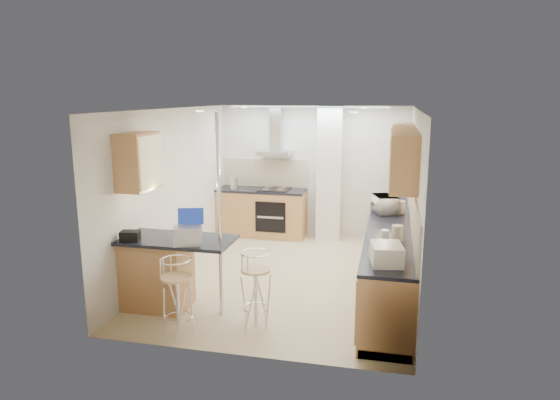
% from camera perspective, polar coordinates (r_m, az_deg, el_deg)
% --- Properties ---
extents(ground, '(4.80, 4.80, 0.00)m').
position_cam_1_polar(ground, '(7.66, 0.79, -8.70)').
color(ground, '#CEBC89').
rests_on(ground, ground).
extents(room_shell, '(3.64, 4.84, 2.51)m').
position_cam_1_polar(room_shell, '(7.56, 3.83, 3.12)').
color(room_shell, white).
rests_on(room_shell, ground).
extents(right_counter, '(0.63, 4.40, 0.92)m').
position_cam_1_polar(right_counter, '(7.36, 12.37, -6.05)').
color(right_counter, '#C77B4F').
rests_on(right_counter, ground).
extents(back_counter, '(1.70, 0.63, 0.92)m').
position_cam_1_polar(back_counter, '(9.69, -2.11, -1.41)').
color(back_counter, '#C77B4F').
rests_on(back_counter, ground).
extents(peninsula, '(1.47, 0.72, 0.94)m').
position_cam_1_polar(peninsula, '(6.53, -11.73, -8.22)').
color(peninsula, '#C77B4F').
rests_on(peninsula, ground).
extents(microwave, '(0.46, 0.56, 0.27)m').
position_cam_1_polar(microwave, '(7.81, 11.97, -0.48)').
color(microwave, silver).
rests_on(microwave, right_counter).
extents(laptop, '(0.38, 0.33, 0.22)m').
position_cam_1_polar(laptop, '(6.07, -10.49, -4.01)').
color(laptop, '#A2A4AA').
rests_on(laptop, peninsula).
extents(bag, '(0.26, 0.21, 0.12)m').
position_cam_1_polar(bag, '(6.40, -16.76, -3.95)').
color(bag, black).
rests_on(bag, peninsula).
extents(bar_stool_near, '(0.43, 0.43, 0.91)m').
position_cam_1_polar(bar_stool_near, '(5.87, -11.65, -10.77)').
color(bar_stool_near, '#D8B474').
rests_on(bar_stool_near, ground).
extents(bar_stool_end, '(0.52, 0.52, 0.91)m').
position_cam_1_polar(bar_stool_end, '(6.00, -2.78, -10.03)').
color(bar_stool_end, '#D8B474').
rests_on(bar_stool_end, ground).
extents(jar_a, '(0.14, 0.14, 0.19)m').
position_cam_1_polar(jar_a, '(7.84, 13.67, -0.80)').
color(jar_a, beige).
rests_on(jar_a, right_counter).
extents(jar_b, '(0.12, 0.12, 0.14)m').
position_cam_1_polar(jar_b, '(7.99, 12.70, -0.71)').
color(jar_b, beige).
rests_on(jar_b, right_counter).
extents(jar_c, '(0.18, 0.18, 0.19)m').
position_cam_1_polar(jar_c, '(6.38, 13.27, -3.69)').
color(jar_c, beige).
rests_on(jar_c, right_counter).
extents(jar_d, '(0.13, 0.13, 0.15)m').
position_cam_1_polar(jar_d, '(6.28, 11.88, -4.05)').
color(jar_d, silver).
rests_on(jar_d, right_counter).
extents(bread_bin, '(0.38, 0.45, 0.21)m').
position_cam_1_polar(bread_bin, '(5.49, 12.08, -6.06)').
color(bread_bin, beige).
rests_on(bread_bin, right_counter).
extents(kettle, '(0.16, 0.16, 0.22)m').
position_cam_1_polar(kettle, '(9.58, -5.27, 1.87)').
color(kettle, silver).
rests_on(kettle, back_counter).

